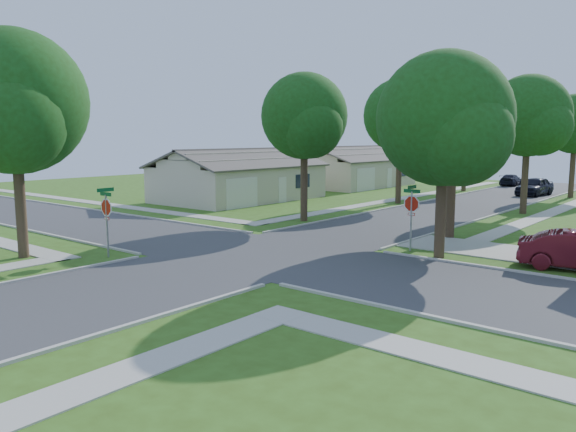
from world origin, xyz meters
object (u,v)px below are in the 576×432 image
Objects in this scene: car_curb_west at (511,180)px; house_nw_far at (353,172)px; stop_sign_sw at (106,210)px; tree_e_near at (455,126)px; tree_sw_corner at (15,109)px; car_curb_east at (535,186)px; tree_w_far at (466,133)px; tree_w_near at (305,120)px; tree_e_far at (576,127)px; tree_w_mid at (401,119)px; house_nw_near at (240,181)px; tree_ne_corner at (445,125)px; tree_e_mid at (529,120)px; stop_sign_ne at (412,206)px.

house_nw_far is at bearing 36.26° from car_curb_west.
house_nw_far is at bearing 107.10° from stop_sign_sw.
stop_sign_sw is 17.04m from tree_e_near.
car_curb_east is at bearing 77.30° from tree_sw_corner.
stop_sign_sw is at bearing -90.07° from tree_w_far.
tree_e_far is at bearing 69.40° from tree_w_near.
car_curb_east is (6.48, 38.59, -1.21)m from stop_sign_sw.
tree_w_mid reaches higher than house_nw_near.
tree_sw_corner reaches higher than tree_ne_corner.
tree_ne_corner is at bearing 39.07° from tree_sw_corner.
car_curb_east is at bearing 46.75° from house_nw_near.
stop_sign_sw is 38.86m from tree_w_far.
car_curb_west is at bearing 40.92° from house_nw_far.
tree_e_near is at bearing -47.94° from house_nw_far.
tree_sw_corner is at bearing -93.89° from tree_w_far.
car_curb_west is (-7.95, 34.08, -5.04)m from tree_e_near.
tree_e_near is 12.02m from tree_e_mid.
stop_sign_ne is 23.12m from house_nw_near.
tree_w_mid is 0.70× the size of house_nw_near.
stop_sign_ne is at bearing 96.98° from car_curb_west.
tree_w_near is at bearing -110.60° from tree_e_far.
tree_w_far is at bearing 10.05° from house_nw_far.
tree_e_far is (-0.00, 13.00, -0.27)m from tree_e_mid.
tree_e_near is 15.26m from tree_w_mid.
tree_e_far is 5.96m from car_curb_east.
tree_e_near is at bearing -16.11° from house_nw_near.
stop_sign_ne is 34.26m from house_nw_far.
tree_ne_corner is (1.60, -16.80, -0.66)m from tree_e_mid.
car_curb_east is (-2.92, 29.19, -1.21)m from stop_sign_ne.
tree_w_mid is 0.70× the size of house_nw_far.
house_nw_far is 17.89m from car_curb_east.
tree_w_mid is (0.00, 12.00, 0.37)m from tree_w_near.
tree_e_near is at bearing 52.70° from tree_sw_corner.
tree_w_mid is 1.10× the size of tree_ne_corner.
tree_sw_corner is at bearing 80.51° from car_curb_west.
tree_w_mid is at bearing -125.85° from tree_e_far.
stop_sign_sw is at bearing -90.23° from tree_w_near.
stop_sign_sw is at bearing -124.59° from tree_e_near.
tree_e_far is 1.82× the size of car_curb_east.
tree_sw_corner is (-12.14, -11.69, 4.23)m from stop_sign_ne.
stop_sign_sw is 0.36× the size of tree_e_near.
stop_sign_sw is 26.09m from tree_w_mid.
tree_w_near is (-9.40, 0.00, 0.47)m from tree_e_near.
tree_w_far is 1.67× the size of car_curb_east.
tree_w_mid is at bearing 123.22° from tree_ne_corner.
car_curb_east is at bearing -1.00° from tree_w_far.
stop_sign_sw is at bearing 83.55° from car_curb_west.
tree_ne_corner is at bearing 99.16° from car_curb_west.
tree_w_far is 10.42m from car_curb_west.
tree_e_near is at bearing 98.48° from car_curb_west.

